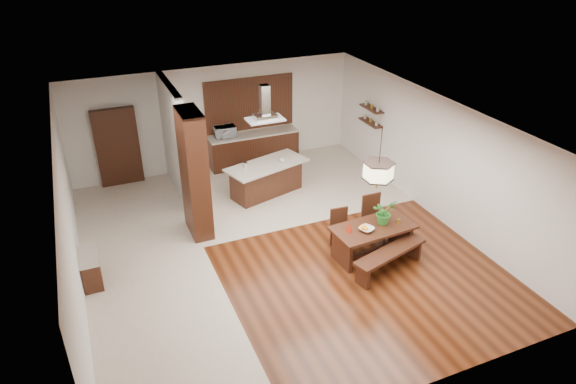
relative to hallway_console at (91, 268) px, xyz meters
name	(u,v)px	position (x,y,z in m)	size (l,w,h in m)	color
room_shell	(274,159)	(3.81, -0.20, 1.75)	(9.00, 9.04, 2.92)	#3B190A
tile_hallway	(149,274)	(1.06, -0.20, -0.31)	(2.50, 9.00, 0.01)	beige
tile_kitchen	(284,186)	(5.06, 2.30, -0.31)	(5.50, 4.00, 0.01)	beige
soffit_band	(274,121)	(3.81, -0.20, 2.57)	(8.00, 9.00, 0.02)	#3C190F
partition_pier	(194,174)	(2.41, 1.00, 1.14)	(0.45, 1.00, 2.90)	black
partition_stub	(174,140)	(2.41, 3.10, 1.14)	(0.18, 2.40, 2.90)	silver
hallway_console	(91,268)	(0.00, 0.00, 0.00)	(0.37, 0.88, 0.63)	black
hallway_doorway	(118,147)	(1.11, 4.20, 0.74)	(1.10, 0.20, 2.10)	black
rear_counter	(254,148)	(4.81, 4.00, 0.16)	(2.60, 0.62, 0.95)	black
kitchen_window	(249,103)	(4.81, 4.26, 1.44)	(2.60, 0.08, 1.50)	#995F2E
shelf_lower	(370,123)	(7.68, 2.40, 1.08)	(0.26, 0.90, 0.04)	black
shelf_upper	(372,109)	(7.68, 2.40, 1.49)	(0.26, 0.90, 0.04)	black
dining_table	(373,234)	(5.54, -1.37, 0.21)	(1.78, 0.98, 0.72)	black
dining_bench	(389,261)	(5.58, -1.99, -0.07)	(1.76, 0.39, 0.50)	black
dining_chair_left	(342,230)	(5.07, -0.88, 0.14)	(0.40, 0.40, 0.91)	black
dining_chair_right	(375,218)	(5.93, -0.82, 0.20)	(0.45, 0.45, 1.03)	black
pendant_lantern	(379,159)	(5.54, -1.37, 1.93)	(0.64, 0.64, 1.31)	#FFF2C3
foliage_plant	(384,212)	(5.79, -1.32, 0.66)	(0.47, 0.40, 0.52)	#2D7D29
fruit_bowl	(366,229)	(5.32, -1.46, 0.44)	(0.29, 0.29, 0.07)	beige
napkin_cone	(349,227)	(4.97, -1.33, 0.51)	(0.14, 0.14, 0.21)	#A0200B
gold_ornament	(398,221)	(6.08, -1.47, 0.45)	(0.07, 0.07, 0.10)	gold
kitchen_island	(266,178)	(4.48, 2.09, 0.13)	(2.27, 1.47, 0.87)	black
range_hood	(265,103)	(4.48, 2.10, 2.15)	(0.90, 0.55, 0.87)	silver
island_cup	(282,160)	(4.89, 2.02, 0.60)	(0.12, 0.12, 0.09)	silver
microwave	(225,132)	(3.98, 4.03, 0.80)	(0.58, 0.39, 0.32)	silver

